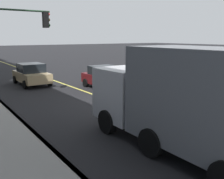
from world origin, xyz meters
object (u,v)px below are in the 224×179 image
at_px(car_maroon, 106,77).
at_px(pedestrian_with_backpack, 101,86).
at_px(traffic_light_mast, 15,36).
at_px(truck_gray, 188,100).
at_px(car_tan, 31,74).

relative_size(car_maroon, pedestrian_with_backpack, 2.40).
height_order(car_maroon, traffic_light_mast, traffic_light_mast).
height_order(car_maroon, truck_gray, truck_gray).
xyz_separation_m(pedestrian_with_backpack, traffic_light_mast, (2.78, 3.69, 2.67)).
xyz_separation_m(car_maroon, car_tan, (4.35, 3.91, 0.02)).
distance_m(car_maroon, pedestrian_with_backpack, 3.98).
bearing_deg(pedestrian_with_backpack, truck_gray, 169.94).
height_order(truck_gray, pedestrian_with_backpack, truck_gray).
distance_m(car_tan, pedestrian_with_backpack, 7.64).
distance_m(truck_gray, pedestrian_with_backpack, 7.10).
bearing_deg(traffic_light_mast, truck_gray, -165.81).
height_order(car_maroon, car_tan, car_tan).
relative_size(car_tan, pedestrian_with_backpack, 2.43).
bearing_deg(car_tan, car_maroon, -138.09).
bearing_deg(truck_gray, traffic_light_mast, 14.19).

